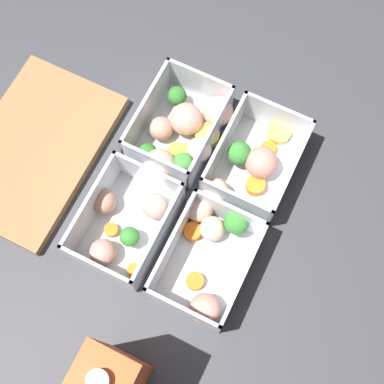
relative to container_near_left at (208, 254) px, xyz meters
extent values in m
plane|color=#38383D|center=(0.07, 0.06, -0.03)|extent=(4.00, 4.00, 0.00)
cube|color=silver|center=(-0.01, 0.00, -0.02)|extent=(0.16, 0.11, 0.00)
cube|color=silver|center=(-0.01, -0.06, 0.01)|extent=(0.16, 0.01, 0.07)
cube|color=silver|center=(-0.01, 0.05, 0.01)|extent=(0.16, 0.01, 0.07)
cube|color=silver|center=(-0.09, 0.00, 0.01)|extent=(0.01, 0.11, 0.07)
cube|color=silver|center=(0.06, 0.00, 0.01)|extent=(0.01, 0.11, 0.07)
sphere|color=beige|center=(0.06, 0.04, 0.00)|extent=(0.06, 0.06, 0.04)
cylinder|color=#49883F|center=(0.06, -0.02, -0.01)|extent=(0.01, 0.01, 0.02)
sphere|color=#388433|center=(0.06, -0.02, 0.01)|extent=(0.04, 0.04, 0.04)
cylinder|color=orange|center=(-0.04, 0.00, -0.02)|extent=(0.03, 0.03, 0.01)
sphere|color=tan|center=(-0.07, -0.03, 0.00)|extent=(0.05, 0.05, 0.04)
sphere|color=beige|center=(0.04, 0.01, 0.00)|extent=(0.05, 0.05, 0.04)
cylinder|color=orange|center=(0.02, 0.04, -0.01)|extent=(0.04, 0.04, 0.02)
cube|color=silver|center=(0.16, 0.00, -0.02)|extent=(0.16, 0.11, 0.00)
cube|color=silver|center=(0.16, -0.06, 0.01)|extent=(0.16, 0.01, 0.07)
cube|color=silver|center=(0.16, 0.05, 0.01)|extent=(0.16, 0.01, 0.07)
cube|color=silver|center=(0.08, 0.00, 0.01)|extent=(0.01, 0.11, 0.07)
cube|color=silver|center=(0.23, 0.00, 0.01)|extent=(0.01, 0.11, 0.07)
sphere|color=tan|center=(0.16, -0.01, 0.00)|extent=(0.07, 0.07, 0.05)
cylinder|color=orange|center=(0.19, -0.01, -0.02)|extent=(0.03, 0.03, 0.01)
sphere|color=beige|center=(0.09, 0.03, 0.00)|extent=(0.05, 0.05, 0.04)
cylinder|color=orange|center=(0.13, -0.02, -0.01)|extent=(0.04, 0.04, 0.02)
cylinder|color=#DBC647|center=(0.23, -0.01, -0.02)|extent=(0.05, 0.05, 0.01)
cylinder|color=#49883F|center=(0.16, 0.02, -0.01)|extent=(0.01, 0.01, 0.01)
sphere|color=#388433|center=(0.16, 0.02, 0.01)|extent=(0.04, 0.04, 0.04)
cube|color=silver|center=(-0.01, 0.13, -0.02)|extent=(0.16, 0.11, 0.00)
cube|color=silver|center=(-0.01, 0.07, 0.01)|extent=(0.16, 0.01, 0.07)
cube|color=silver|center=(-0.01, 0.18, 0.01)|extent=(0.16, 0.01, 0.07)
cube|color=silver|center=(-0.09, 0.13, 0.01)|extent=(0.01, 0.11, 0.07)
cube|color=silver|center=(0.06, 0.13, 0.01)|extent=(0.01, 0.11, 0.07)
cylinder|color=orange|center=(-0.03, 0.15, -0.02)|extent=(0.03, 0.03, 0.01)
sphere|color=tan|center=(0.00, 0.17, 0.00)|extent=(0.04, 0.04, 0.04)
cylinder|color=#49883F|center=(-0.03, 0.11, -0.02)|extent=(0.01, 0.01, 0.01)
sphere|color=#388433|center=(-0.03, 0.11, 0.00)|extent=(0.03, 0.03, 0.03)
sphere|color=tan|center=(-0.06, 0.14, 0.00)|extent=(0.04, 0.04, 0.04)
sphere|color=#D19E8C|center=(0.03, 0.10, 0.00)|extent=(0.05, 0.05, 0.04)
cylinder|color=orange|center=(-0.07, 0.09, -0.02)|extent=(0.03, 0.03, 0.01)
cube|color=silver|center=(0.16, 0.13, -0.02)|extent=(0.16, 0.11, 0.00)
cube|color=silver|center=(0.16, 0.07, 0.01)|extent=(0.16, 0.01, 0.07)
cube|color=silver|center=(0.16, 0.18, 0.01)|extent=(0.16, 0.01, 0.07)
cube|color=silver|center=(0.08, 0.13, 0.01)|extent=(0.01, 0.11, 0.07)
cube|color=silver|center=(0.23, 0.13, 0.01)|extent=(0.01, 0.11, 0.07)
cylinder|color=#407A37|center=(0.21, 0.15, -0.02)|extent=(0.01, 0.01, 0.01)
sphere|color=#2D7228|center=(0.21, 0.15, 0.00)|extent=(0.03, 0.03, 0.03)
cylinder|color=#519448|center=(0.11, 0.09, -0.01)|extent=(0.01, 0.01, 0.01)
sphere|color=#42933D|center=(0.11, 0.09, 0.00)|extent=(0.03, 0.03, 0.03)
sphere|color=#D19E8C|center=(0.17, 0.12, 0.00)|extent=(0.06, 0.06, 0.05)
sphere|color=tan|center=(0.15, 0.15, 0.00)|extent=(0.05, 0.05, 0.04)
cylinder|color=#DBC647|center=(0.17, 0.08, -0.01)|extent=(0.05, 0.05, 0.02)
sphere|color=beige|center=(0.09, 0.12, 0.00)|extent=(0.07, 0.07, 0.05)
sphere|color=beige|center=(0.14, 0.08, 0.00)|extent=(0.05, 0.05, 0.04)
cylinder|color=#407A37|center=(0.10, 0.15, -0.02)|extent=(0.01, 0.01, 0.01)
sphere|color=#2D7228|center=(0.10, 0.15, 0.00)|extent=(0.03, 0.03, 0.03)
sphere|color=#D19E8C|center=(0.21, 0.08, 0.00)|extent=(0.06, 0.06, 0.05)
cylinder|color=yellow|center=(0.13, 0.11, -0.02)|extent=(0.05, 0.05, 0.01)
cube|color=#D14C1E|center=(-0.20, 0.03, 0.07)|extent=(0.07, 0.07, 0.19)
cylinder|color=white|center=(-0.20, 0.03, 0.17)|extent=(0.02, 0.02, 0.01)
cube|color=olive|center=(0.03, 0.31, -0.02)|extent=(0.28, 0.18, 0.02)
camera|label=1|loc=(-0.15, -0.05, 0.75)|focal=50.00mm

